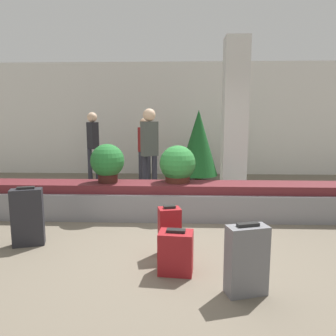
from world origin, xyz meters
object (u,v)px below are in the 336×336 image
Objects in this scene: pillar at (235,120)px; potted_plant_1 at (178,165)px; suitcase_1 at (28,217)px; traveler_1 at (93,140)px; suitcase_3 at (176,252)px; traveler_0 at (149,144)px; suitcase_0 at (247,260)px; traveler_2 at (144,145)px; suitcase_2 at (169,232)px; potted_plant_0 at (107,162)px; decorated_tree at (198,143)px.

pillar is 5.18× the size of potted_plant_1.
traveler_1 reaches higher than suitcase_1.
suitcase_3 is 0.27× the size of traveler_0.
suitcase_0 is 0.43× the size of traveler_2.
suitcase_3 is 5.05m from traveler_2.
suitcase_3 is at bearing -92.22° from suitcase_2.
suitcase_1 is 2.44m from potted_plant_1.
potted_plant_0 is 0.35× the size of traveler_0.
potted_plant_1 is (0.08, 1.65, 0.57)m from suitcase_2.
suitcase_2 is 0.35× the size of traveler_1.
traveler_0 is at bearing 87.33° from suitcase_2.
potted_plant_0 reaches higher than suitcase_0.
suitcase_3 is 0.79× the size of potted_plant_1.
potted_plant_1 is 0.34× the size of traveler_0.
traveler_2 is at bearing 87.27° from suitcase_2.
traveler_1 is (-1.61, 1.68, -0.04)m from traveler_0.
traveler_0 reaches higher than suitcase_2.
potted_plant_1 is at bearing 3.85° from potted_plant_0.
suitcase_3 is at bearing -108.54° from pillar.
suitcase_3 is at bearing -33.73° from traveler_2.
potted_plant_1 is at bearing 95.93° from suitcase_3.
traveler_1 reaches higher than suitcase_2.
potted_plant_0 is 1.05× the size of potted_plant_1.
potted_plant_1 is at bearing -26.65° from traveler_2.
pillar is 1.75× the size of traveler_0.
traveler_0 is (1.35, 2.59, 0.74)m from suitcase_1.
suitcase_0 is 5.57m from traveler_2.
potted_plant_1 is at bearing 89.00° from suitcase_0.
suitcase_1 is 1.87m from suitcase_2.
traveler_1 is (-2.19, 4.96, 0.85)m from suitcase_3.
pillar reaches higher than suitcase_1.
suitcase_2 is 5.04m from traveler_1.
suitcase_1 is 4.33m from traveler_1.
traveler_0 is (-0.59, 3.29, 0.88)m from suitcase_3.
suitcase_0 is 6.12m from traveler_1.
traveler_2 is (-2.00, 1.56, -0.63)m from pillar.
traveler_1 is at bearing 102.37° from suitcase_2.
suitcase_0 is at bearing -88.21° from decorated_tree.
suitcase_1 reaches higher than suitcase_2.
decorated_tree is at bearing -154.43° from traveler_0.
traveler_2 is (-0.87, 2.81, 0.10)m from potted_plant_1.
potted_plant_0 is at bearing 32.50° from traveler_0.
traveler_1 is 1.33m from traveler_2.
potted_plant_0 is at bearing -149.92° from pillar.
decorated_tree is at bearing 80.26° from potted_plant_1.
suitcase_3 is 0.27× the size of traveler_1.
decorated_tree is at bearing 51.08° from traveler_2.
potted_plant_0 is 2.91m from traveler_2.
suitcase_3 is (0.08, -0.45, -0.07)m from suitcase_2.
traveler_2 is at bearing -112.75° from traveler_0.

